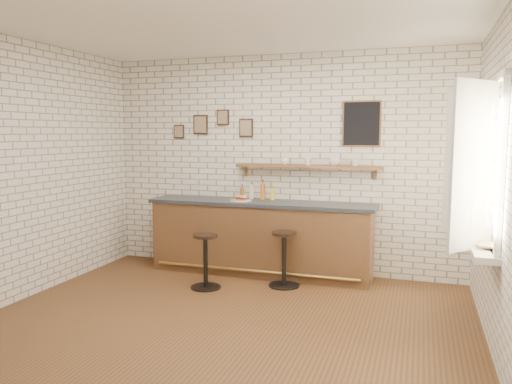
# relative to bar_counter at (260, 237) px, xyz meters

# --- Properties ---
(ground) EXTENTS (5.00, 5.00, 0.00)m
(ground) POSITION_rel_bar_counter_xyz_m (0.20, -1.70, -0.51)
(ground) COLOR brown
(ground) RESTS_ON ground
(bar_counter) EXTENTS (3.10, 0.65, 1.01)m
(bar_counter) POSITION_rel_bar_counter_xyz_m (0.00, 0.00, 0.00)
(bar_counter) COLOR brown
(bar_counter) RESTS_ON ground
(sandwich_plate) EXTENTS (0.28, 0.28, 0.01)m
(sandwich_plate) POSITION_rel_bar_counter_xyz_m (-0.26, -0.06, 0.51)
(sandwich_plate) COLOR white
(sandwich_plate) RESTS_ON bar_counter
(ciabatta_sandwich) EXTENTS (0.20, 0.14, 0.06)m
(ciabatta_sandwich) POSITION_rel_bar_counter_xyz_m (-0.25, -0.06, 0.55)
(ciabatta_sandwich) COLOR tan
(ciabatta_sandwich) RESTS_ON sandwich_plate
(potato_chips) EXTENTS (0.25, 0.17, 0.00)m
(potato_chips) POSITION_rel_bar_counter_xyz_m (-0.29, -0.07, 0.52)
(potato_chips) COLOR #D2924A
(potato_chips) RESTS_ON sandwich_plate
(bitters_bottle_brown) EXTENTS (0.06, 0.06, 0.20)m
(bitters_bottle_brown) POSITION_rel_bar_counter_xyz_m (-0.32, 0.16, 0.59)
(bitters_bottle_brown) COLOR brown
(bitters_bottle_brown) RESTS_ON bar_counter
(bitters_bottle_white) EXTENTS (0.06, 0.06, 0.23)m
(bitters_bottle_white) POSITION_rel_bar_counter_xyz_m (-0.18, 0.16, 0.60)
(bitters_bottle_white) COLOR beige
(bitters_bottle_white) RESTS_ON bar_counter
(bitters_bottle_amber) EXTENTS (0.07, 0.07, 0.27)m
(bitters_bottle_amber) POSITION_rel_bar_counter_xyz_m (-0.02, 0.16, 0.62)
(bitters_bottle_amber) COLOR #B0611C
(bitters_bottle_amber) RESTS_ON bar_counter
(condiment_bottle_yellow) EXTENTS (0.06, 0.06, 0.19)m
(condiment_bottle_yellow) POSITION_rel_bar_counter_xyz_m (0.12, 0.16, 0.58)
(condiment_bottle_yellow) COLOR yellow
(condiment_bottle_yellow) RESTS_ON bar_counter
(bar_stool_left) EXTENTS (0.38, 0.38, 0.68)m
(bar_stool_left) POSITION_rel_bar_counter_xyz_m (-0.45, -0.82, -0.14)
(bar_stool_left) COLOR black
(bar_stool_left) RESTS_ON ground
(bar_stool_right) EXTENTS (0.39, 0.39, 0.70)m
(bar_stool_right) POSITION_rel_bar_counter_xyz_m (0.46, -0.45, -0.13)
(bar_stool_right) COLOR black
(bar_stool_right) RESTS_ON ground
(wall_shelf) EXTENTS (2.00, 0.18, 0.18)m
(wall_shelf) POSITION_rel_bar_counter_xyz_m (0.60, 0.20, 0.97)
(wall_shelf) COLOR brown
(wall_shelf) RESTS_ON ground
(shelf_cup_a) EXTENTS (0.16, 0.16, 0.09)m
(shelf_cup_a) POSITION_rel_bar_counter_xyz_m (0.28, 0.20, 1.04)
(shelf_cup_a) COLOR white
(shelf_cup_a) RESTS_ON wall_shelf
(shelf_cup_b) EXTENTS (0.14, 0.14, 0.10)m
(shelf_cup_b) POSITION_rel_bar_counter_xyz_m (0.61, 0.20, 1.04)
(shelf_cup_b) COLOR white
(shelf_cup_b) RESTS_ON wall_shelf
(shelf_cup_c) EXTENTS (0.14, 0.14, 0.10)m
(shelf_cup_c) POSITION_rel_bar_counter_xyz_m (0.97, 0.20, 1.05)
(shelf_cup_c) COLOR white
(shelf_cup_c) RESTS_ON wall_shelf
(shelf_cup_d) EXTENTS (0.13, 0.13, 0.09)m
(shelf_cup_d) POSITION_rel_bar_counter_xyz_m (1.23, 0.20, 1.04)
(shelf_cup_d) COLOR white
(shelf_cup_d) RESTS_ON wall_shelf
(back_wall_decor) EXTENTS (2.96, 0.02, 0.56)m
(back_wall_decor) POSITION_rel_bar_counter_xyz_m (0.42, 0.28, 1.54)
(back_wall_decor) COLOR black
(back_wall_decor) RESTS_ON ground
(window_sill) EXTENTS (0.20, 1.35, 0.06)m
(window_sill) POSITION_rel_bar_counter_xyz_m (2.60, -1.40, 0.39)
(window_sill) COLOR white
(window_sill) RESTS_ON ground
(casement_window) EXTENTS (0.40, 1.30, 1.56)m
(casement_window) POSITION_rel_bar_counter_xyz_m (2.55, -1.40, 1.14)
(casement_window) COLOR white
(casement_window) RESTS_ON ground
(book_lower) EXTENTS (0.19, 0.25, 0.02)m
(book_lower) POSITION_rel_bar_counter_xyz_m (2.58, -1.63, 0.43)
(book_lower) COLOR tan
(book_lower) RESTS_ON window_sill
(book_upper) EXTENTS (0.24, 0.27, 0.02)m
(book_upper) POSITION_rel_bar_counter_xyz_m (2.58, -1.67, 0.45)
(book_upper) COLOR tan
(book_upper) RESTS_ON book_lower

